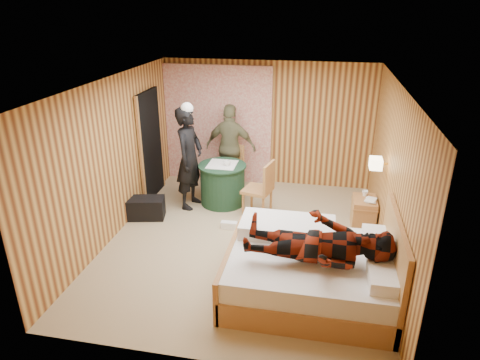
% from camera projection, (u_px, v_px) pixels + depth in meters
% --- Properties ---
extents(floor, '(4.20, 5.00, 0.01)m').
position_uv_depth(floor, '(244.00, 241.00, 6.83)').
color(floor, tan).
rests_on(floor, ground).
extents(ceiling, '(4.20, 5.00, 0.01)m').
position_uv_depth(ceiling, '(245.00, 83.00, 5.86)').
color(ceiling, white).
rests_on(ceiling, wall_back).
extents(wall_back, '(4.20, 0.02, 2.50)m').
position_uv_depth(wall_back, '(267.00, 124.00, 8.60)').
color(wall_back, '#D8A852').
rests_on(wall_back, floor).
extents(wall_left, '(0.02, 5.00, 2.50)m').
position_uv_depth(wall_left, '(113.00, 159.00, 6.72)').
color(wall_left, '#D8A852').
rests_on(wall_left, floor).
extents(wall_right, '(0.02, 5.00, 2.50)m').
position_uv_depth(wall_right, '(392.00, 179.00, 5.97)').
color(wall_right, '#D8A852').
rests_on(wall_right, floor).
extents(curtain, '(2.20, 0.08, 2.40)m').
position_uv_depth(curtain, '(218.00, 125.00, 8.74)').
color(curtain, white).
rests_on(curtain, floor).
extents(doorway, '(0.06, 0.90, 2.05)m').
position_uv_depth(doorway, '(151.00, 145.00, 8.06)').
color(doorway, black).
rests_on(doorway, floor).
extents(wall_lamp, '(0.26, 0.24, 0.16)m').
position_uv_depth(wall_lamp, '(376.00, 163.00, 6.39)').
color(wall_lamp, gold).
rests_on(wall_lamp, wall_right).
extents(bed, '(2.16, 1.70, 1.17)m').
position_uv_depth(bed, '(314.00, 270.00, 5.51)').
color(bed, tan).
rests_on(bed, floor).
extents(nightstand, '(0.40, 0.54, 0.52)m').
position_uv_depth(nightstand, '(363.00, 213.00, 7.15)').
color(nightstand, tan).
rests_on(nightstand, floor).
extents(round_table, '(0.88, 0.88, 0.78)m').
position_uv_depth(round_table, '(223.00, 184.00, 7.97)').
color(round_table, '#1E422E').
rests_on(round_table, floor).
extents(chair_far, '(0.56, 0.56, 0.93)m').
position_uv_depth(chair_far, '(232.00, 164.00, 8.53)').
color(chair_far, tan).
rests_on(chair_far, floor).
extents(chair_near, '(0.56, 0.56, 1.03)m').
position_uv_depth(chair_near, '(262.00, 186.00, 7.37)').
color(chair_near, tan).
rests_on(chair_near, floor).
extents(duffel_bag, '(0.72, 0.48, 0.37)m').
position_uv_depth(duffel_bag, '(145.00, 208.00, 7.50)').
color(duffel_bag, black).
rests_on(duffel_bag, floor).
extents(sneaker_left, '(0.28, 0.12, 0.12)m').
position_uv_depth(sneaker_left, '(229.00, 225.00, 7.18)').
color(sneaker_left, white).
rests_on(sneaker_left, floor).
extents(sneaker_right, '(0.27, 0.13, 0.11)m').
position_uv_depth(sneaker_right, '(227.00, 204.00, 7.95)').
color(sneaker_right, white).
rests_on(sneaker_right, floor).
extents(woman_standing, '(0.54, 0.74, 1.87)m').
position_uv_depth(woman_standing, '(189.00, 158.00, 7.66)').
color(woman_standing, black).
rests_on(woman_standing, floor).
extents(man_at_table, '(1.04, 0.49, 1.72)m').
position_uv_depth(man_at_table, '(231.00, 147.00, 8.45)').
color(man_at_table, '#71704B').
rests_on(man_at_table, floor).
extents(man_on_bed, '(0.86, 0.67, 1.77)m').
position_uv_depth(man_on_bed, '(319.00, 234.00, 5.03)').
color(man_on_bed, maroon).
rests_on(man_on_bed, bed).
extents(book_lower, '(0.19, 0.24, 0.02)m').
position_uv_depth(book_lower, '(365.00, 200.00, 7.00)').
color(book_lower, white).
rests_on(book_lower, nightstand).
extents(book_upper, '(0.23, 0.27, 0.02)m').
position_uv_depth(book_upper, '(366.00, 199.00, 7.00)').
color(book_upper, white).
rests_on(book_upper, nightstand).
extents(cup_nightstand, '(0.11, 0.11, 0.09)m').
position_uv_depth(cup_nightstand, '(365.00, 193.00, 7.15)').
color(cup_nightstand, white).
rests_on(cup_nightstand, nightstand).
extents(cup_table, '(0.15, 0.15, 0.10)m').
position_uv_depth(cup_table, '(227.00, 163.00, 7.74)').
color(cup_table, white).
rests_on(cup_table, round_table).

